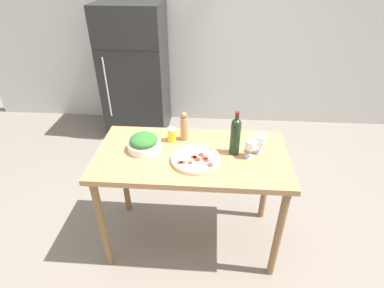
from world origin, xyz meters
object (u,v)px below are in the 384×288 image
(pepper_mill, at_px, (184,127))
(salt_canister, at_px, (172,135))
(homemade_pizza, at_px, (196,159))
(salad_bowl, at_px, (144,143))
(refrigerator, at_px, (135,72))
(wine_glass_near, at_px, (251,145))
(wine_bottle, at_px, (235,135))
(wine_glass_far, at_px, (261,141))

(pepper_mill, relative_size, salt_canister, 2.11)
(homemade_pizza, bearing_deg, salad_bowl, 163.03)
(refrigerator, bearing_deg, wine_glass_near, -56.18)
(homemade_pizza, bearing_deg, pepper_mill, 110.65)
(wine_glass_near, height_order, salt_canister, wine_glass_near)
(wine_bottle, bearing_deg, wine_glass_near, -21.08)
(wine_bottle, height_order, pepper_mill, wine_bottle)
(salt_canister, bearing_deg, refrigerator, 112.01)
(wine_bottle, bearing_deg, pepper_mill, 156.46)
(wine_glass_far, bearing_deg, salad_bowl, -178.56)
(homemade_pizza, bearing_deg, refrigerator, 114.37)
(refrigerator, bearing_deg, pepper_mill, -65.03)
(homemade_pizza, xyz_separation_m, salt_canister, (-0.20, 0.26, 0.04))
(salt_canister, bearing_deg, wine_bottle, -16.02)
(wine_bottle, distance_m, pepper_mill, 0.42)
(salad_bowl, relative_size, homemade_pizza, 0.70)
(refrigerator, distance_m, pepper_mill, 1.94)
(refrigerator, bearing_deg, salt_canister, -67.99)
(wine_glass_near, height_order, salad_bowl, wine_glass_near)
(pepper_mill, xyz_separation_m, salt_canister, (-0.10, -0.03, -0.06))
(refrigerator, height_order, homemade_pizza, refrigerator)
(wine_glass_near, bearing_deg, refrigerator, 123.82)
(homemade_pizza, height_order, salt_canister, salt_canister)
(wine_glass_near, distance_m, pepper_mill, 0.54)
(wine_glass_far, distance_m, salt_canister, 0.68)
(pepper_mill, bearing_deg, wine_glass_far, -14.06)
(wine_bottle, height_order, salad_bowl, wine_bottle)
(salad_bowl, bearing_deg, refrigerator, 105.36)
(pepper_mill, distance_m, salad_bowl, 0.34)
(refrigerator, height_order, wine_glass_far, refrigerator)
(wine_glass_near, xyz_separation_m, wine_glass_far, (0.08, 0.07, 0.00))
(wine_glass_far, xyz_separation_m, homemade_pizza, (-0.47, -0.14, -0.08))
(pepper_mill, bearing_deg, wine_glass_near, -22.99)
(wine_glass_near, relative_size, homemade_pizza, 0.39)
(wine_glass_far, height_order, salad_bowl, wine_glass_far)
(wine_glass_near, bearing_deg, salt_canister, 163.00)
(refrigerator, bearing_deg, wine_glass_far, -53.67)
(refrigerator, xyz_separation_m, salad_bowl, (0.53, -1.91, 0.13))
(wine_bottle, bearing_deg, salad_bowl, 179.84)
(refrigerator, distance_m, wine_glass_near, 2.36)
(pepper_mill, distance_m, homemade_pizza, 0.32)
(wine_bottle, height_order, homemade_pizza, wine_bottle)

